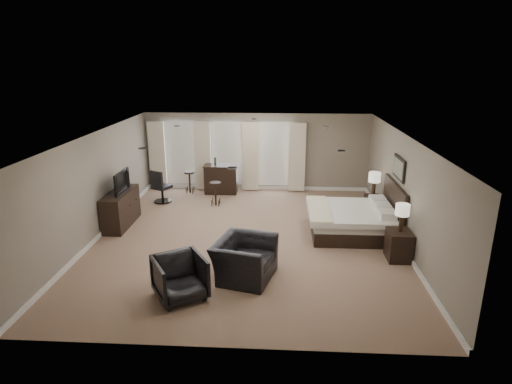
# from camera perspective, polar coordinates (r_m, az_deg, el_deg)

# --- Properties ---
(room) EXTENTS (7.60, 8.60, 2.64)m
(room) POSITION_cam_1_polar(r_m,az_deg,el_deg) (10.34, -1.23, 0.41)
(room) COLOR #876A55
(room) RESTS_ON ground
(window_bay) EXTENTS (5.25, 0.20, 2.30)m
(window_bay) POSITION_cam_1_polar(r_m,az_deg,el_deg) (14.42, -3.93, 4.88)
(window_bay) COLOR silver
(window_bay) RESTS_ON room
(bed) EXTENTS (2.12, 2.02, 1.35)m
(bed) POSITION_cam_1_polar(r_m,az_deg,el_deg) (11.12, 12.37, -2.15)
(bed) COLOR silver
(bed) RESTS_ON ground
(nightstand_near) EXTENTS (0.50, 0.61, 0.67)m
(nightstand_near) POSITION_cam_1_polar(r_m,az_deg,el_deg) (10.12, 18.49, -6.76)
(nightstand_near) COLOR black
(nightstand_near) RESTS_ON ground
(nightstand_far) EXTENTS (0.42, 0.51, 0.55)m
(nightstand_far) POSITION_cam_1_polar(r_m,az_deg,el_deg) (12.76, 15.24, -1.70)
(nightstand_far) COLOR black
(nightstand_far) RESTS_ON ground
(lamp_near) EXTENTS (0.31, 0.31, 0.63)m
(lamp_near) POSITION_cam_1_polar(r_m,az_deg,el_deg) (9.88, 18.85, -3.30)
(lamp_near) COLOR beige
(lamp_near) RESTS_ON nightstand_near
(lamp_far) EXTENTS (0.34, 0.34, 0.70)m
(lamp_far) POSITION_cam_1_polar(r_m,az_deg,el_deg) (12.58, 15.47, 1.00)
(lamp_far) COLOR beige
(lamp_far) RESTS_ON nightstand_far
(wall_art) EXTENTS (0.04, 0.96, 0.56)m
(wall_art) POSITION_cam_1_polar(r_m,az_deg,el_deg) (11.06, 18.48, 3.06)
(wall_art) COLOR slate
(wall_art) RESTS_ON room
(dresser) EXTENTS (0.52, 1.61, 0.94)m
(dresser) POSITION_cam_1_polar(r_m,az_deg,el_deg) (12.02, -17.57, -2.13)
(dresser) COLOR black
(dresser) RESTS_ON ground
(tv) EXTENTS (0.57, 0.99, 0.13)m
(tv) POSITION_cam_1_polar(r_m,az_deg,el_deg) (11.86, -17.80, 0.30)
(tv) COLOR black
(tv) RESTS_ON dresser
(armchair_near) EXTENTS (1.12, 1.43, 1.10)m
(armchair_near) POSITION_cam_1_polar(r_m,az_deg,el_deg) (8.77, -1.57, -8.09)
(armchair_near) COLOR black
(armchair_near) RESTS_ON ground
(armchair_far) EXTENTS (1.19, 1.17, 0.91)m
(armchair_far) POSITION_cam_1_polar(r_m,az_deg,el_deg) (8.22, -10.11, -10.94)
(armchair_far) COLOR black
(armchair_far) RESTS_ON ground
(bar_counter) EXTENTS (1.11, 0.58, 0.96)m
(bar_counter) POSITION_cam_1_polar(r_m,az_deg,el_deg) (14.26, -4.69, 1.74)
(bar_counter) COLOR black
(bar_counter) RESTS_ON ground
(bar_stool_left) EXTENTS (0.45, 0.45, 0.73)m
(bar_stool_left) POSITION_cam_1_polar(r_m,az_deg,el_deg) (14.44, -8.83, 1.31)
(bar_stool_left) COLOR black
(bar_stool_left) RESTS_ON ground
(bar_stool_right) EXTENTS (0.44, 0.44, 0.73)m
(bar_stool_right) POSITION_cam_1_polar(r_m,az_deg,el_deg) (13.10, -5.42, -0.24)
(bar_stool_right) COLOR black
(bar_stool_right) RESTS_ON ground
(desk_chair) EXTENTS (0.72, 0.72, 1.05)m
(desk_chair) POSITION_cam_1_polar(r_m,az_deg,el_deg) (13.60, -12.44, 0.79)
(desk_chair) COLOR black
(desk_chair) RESTS_ON ground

